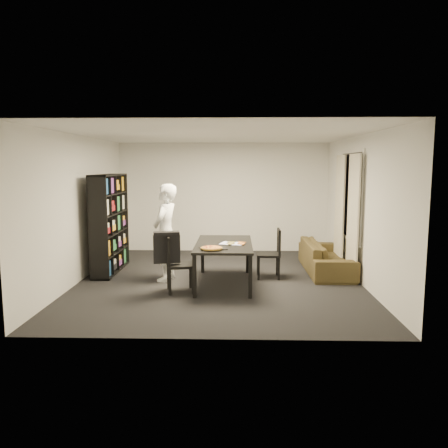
{
  "coord_description": "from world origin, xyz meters",
  "views": [
    {
      "loc": [
        0.3,
        -7.74,
        2.07
      ],
      "look_at": [
        0.09,
        -0.18,
        1.05
      ],
      "focal_mm": 35.0,
      "sensor_mm": 36.0,
      "label": 1
    }
  ],
  "objects_px": {
    "bookshelf": "(110,223)",
    "person": "(166,233)",
    "chair_right": "(273,250)",
    "baking_tray": "(213,248)",
    "dining_table": "(224,247)",
    "sofa": "(326,257)",
    "chair_left": "(175,260)",
    "pepperoni_pizza": "(212,248)"
  },
  "relations": [
    {
      "from": "sofa",
      "to": "chair_right",
      "type": "bearing_deg",
      "value": 115.02
    },
    {
      "from": "bookshelf",
      "to": "person",
      "type": "distance_m",
      "value": 1.35
    },
    {
      "from": "chair_left",
      "to": "pepperoni_pizza",
      "type": "height_order",
      "value": "chair_left"
    },
    {
      "from": "chair_right",
      "to": "person",
      "type": "height_order",
      "value": "person"
    },
    {
      "from": "dining_table",
      "to": "sofa",
      "type": "xyz_separation_m",
      "value": [
        1.97,
        0.96,
        -0.37
      ]
    },
    {
      "from": "bookshelf",
      "to": "chair_left",
      "type": "distance_m",
      "value": 2.05
    },
    {
      "from": "pepperoni_pizza",
      "to": "sofa",
      "type": "height_order",
      "value": "pepperoni_pizza"
    },
    {
      "from": "chair_right",
      "to": "baking_tray",
      "type": "relative_size",
      "value": 2.28
    },
    {
      "from": "bookshelf",
      "to": "sofa",
      "type": "height_order",
      "value": "bookshelf"
    },
    {
      "from": "bookshelf",
      "to": "person",
      "type": "height_order",
      "value": "bookshelf"
    },
    {
      "from": "chair_left",
      "to": "chair_right",
      "type": "relative_size",
      "value": 1.02
    },
    {
      "from": "chair_left",
      "to": "pepperoni_pizza",
      "type": "distance_m",
      "value": 0.66
    },
    {
      "from": "dining_table",
      "to": "bookshelf",
      "type": "bearing_deg",
      "value": 158.67
    },
    {
      "from": "bookshelf",
      "to": "sofa",
      "type": "bearing_deg",
      "value": 1.14
    },
    {
      "from": "person",
      "to": "baking_tray",
      "type": "distance_m",
      "value": 1.17
    },
    {
      "from": "chair_left",
      "to": "person",
      "type": "bearing_deg",
      "value": 7.27
    },
    {
      "from": "chair_right",
      "to": "bookshelf",
      "type": "bearing_deg",
      "value": -96.65
    },
    {
      "from": "sofa",
      "to": "bookshelf",
      "type": "bearing_deg",
      "value": 91.14
    },
    {
      "from": "dining_table",
      "to": "person",
      "type": "relative_size",
      "value": 1.0
    },
    {
      "from": "chair_right",
      "to": "pepperoni_pizza",
      "type": "height_order",
      "value": "chair_right"
    },
    {
      "from": "dining_table",
      "to": "chair_right",
      "type": "distance_m",
      "value": 1.02
    },
    {
      "from": "person",
      "to": "chair_right",
      "type": "bearing_deg",
      "value": 109.97
    },
    {
      "from": "person",
      "to": "pepperoni_pizza",
      "type": "height_order",
      "value": "person"
    },
    {
      "from": "dining_table",
      "to": "chair_left",
      "type": "distance_m",
      "value": 0.95
    },
    {
      "from": "bookshelf",
      "to": "sofa",
      "type": "relative_size",
      "value": 0.95
    },
    {
      "from": "baking_tray",
      "to": "dining_table",
      "type": "bearing_deg",
      "value": 72.47
    },
    {
      "from": "bookshelf",
      "to": "baking_tray",
      "type": "distance_m",
      "value": 2.51
    },
    {
      "from": "chair_left",
      "to": "baking_tray",
      "type": "xyz_separation_m",
      "value": [
        0.63,
        -0.0,
        0.2
      ]
    },
    {
      "from": "chair_left",
      "to": "pepperoni_pizza",
      "type": "relative_size",
      "value": 2.67
    },
    {
      "from": "baking_tray",
      "to": "chair_left",
      "type": "bearing_deg",
      "value": 179.75
    },
    {
      "from": "baking_tray",
      "to": "sofa",
      "type": "xyz_separation_m",
      "value": [
        2.14,
        1.47,
        -0.44
      ]
    },
    {
      "from": "chair_right",
      "to": "person",
      "type": "bearing_deg",
      "value": -82.74
    },
    {
      "from": "baking_tray",
      "to": "pepperoni_pizza",
      "type": "height_order",
      "value": "pepperoni_pizza"
    },
    {
      "from": "chair_right",
      "to": "person",
      "type": "relative_size",
      "value": 0.52
    },
    {
      "from": "person",
      "to": "baking_tray",
      "type": "height_order",
      "value": "person"
    },
    {
      "from": "chair_right",
      "to": "pepperoni_pizza",
      "type": "bearing_deg",
      "value": -44.56
    },
    {
      "from": "dining_table",
      "to": "pepperoni_pizza",
      "type": "xyz_separation_m",
      "value": [
        -0.18,
        -0.6,
        0.09
      ]
    },
    {
      "from": "chair_left",
      "to": "sofa",
      "type": "xyz_separation_m",
      "value": [
        2.76,
        1.47,
        -0.24
      ]
    },
    {
      "from": "chair_left",
      "to": "pepperoni_pizza",
      "type": "bearing_deg",
      "value": -111.05
    },
    {
      "from": "bookshelf",
      "to": "chair_right",
      "type": "distance_m",
      "value": 3.2
    },
    {
      "from": "bookshelf",
      "to": "baking_tray",
      "type": "relative_size",
      "value": 4.75
    },
    {
      "from": "dining_table",
      "to": "baking_tray",
      "type": "height_order",
      "value": "baking_tray"
    }
  ]
}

